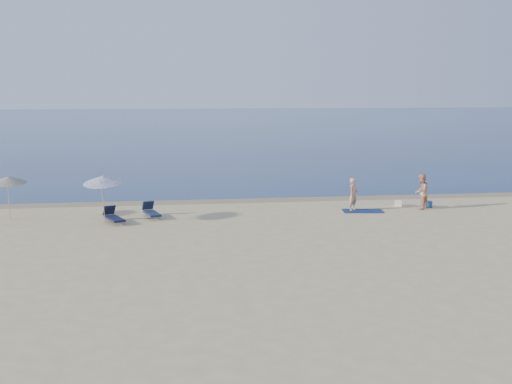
# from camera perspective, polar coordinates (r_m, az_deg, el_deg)

# --- Properties ---
(ground) EXTENTS (160.00, 160.00, 0.00)m
(ground) POSITION_cam_1_polar(r_m,az_deg,el_deg) (16.57, 14.95, -12.10)
(ground) COLOR tan
(ground) RESTS_ON ground
(sea) EXTENTS (240.00, 160.00, 0.01)m
(sea) POSITION_cam_1_polar(r_m,az_deg,el_deg) (114.51, -4.74, 6.18)
(sea) COLOR #0C244C
(sea) RESTS_ON ground
(wet_sand_strip) EXTENTS (240.00, 1.60, 0.00)m
(wet_sand_strip) POSITION_cam_1_polar(r_m,az_deg,el_deg) (34.66, 2.55, -0.67)
(wet_sand_strip) COLOR #847254
(wet_sand_strip) RESTS_ON ground
(person_left) EXTENTS (0.69, 0.69, 1.61)m
(person_left) POSITION_cam_1_polar(r_m,az_deg,el_deg) (31.72, 8.64, -0.21)
(person_left) COLOR tan
(person_left) RESTS_ON ground
(person_right) EXTENTS (1.06, 1.09, 1.76)m
(person_right) POSITION_cam_1_polar(r_m,az_deg,el_deg) (32.76, 14.48, 0.03)
(person_right) COLOR tan
(person_right) RESTS_ON ground
(beach_towel) EXTENTS (2.04, 1.31, 0.03)m
(beach_towel) POSITION_cam_1_polar(r_m,az_deg,el_deg) (31.74, 9.46, -1.68)
(beach_towel) COLOR #0F1D4B
(beach_towel) RESTS_ON ground
(white_bag) EXTENTS (0.42, 0.39, 0.29)m
(white_bag) POSITION_cam_1_polar(r_m,az_deg,el_deg) (33.47, 12.53, -0.98)
(white_bag) COLOR white
(white_bag) RESTS_ON ground
(blue_cooler) EXTENTS (0.54, 0.44, 0.34)m
(blue_cooler) POSITION_cam_1_polar(r_m,az_deg,el_deg) (33.41, 14.95, -1.05)
(blue_cooler) COLOR #1B4893
(blue_cooler) RESTS_ON ground
(umbrella_near) EXTENTS (2.24, 2.26, 2.30)m
(umbrella_near) POSITION_cam_1_polar(r_m,az_deg,el_deg) (29.09, -13.45, 1.10)
(umbrella_near) COLOR silver
(umbrella_near) RESTS_ON ground
(umbrella_far) EXTENTS (1.85, 1.87, 2.13)m
(umbrella_far) POSITION_cam_1_polar(r_m,az_deg,el_deg) (31.15, -21.14, 1.04)
(umbrella_far) COLOR silver
(umbrella_far) RESTS_ON ground
(lounger_left) EXTENTS (1.12, 1.69, 0.71)m
(lounger_left) POSITION_cam_1_polar(r_m,az_deg,el_deg) (29.30, -12.54, -2.19)
(lounger_left) COLOR black
(lounger_left) RESTS_ON ground
(lounger_right) EXTENTS (0.95, 1.67, 0.70)m
(lounger_right) POSITION_cam_1_polar(r_m,az_deg,el_deg) (30.19, -9.28, -1.77)
(lounger_right) COLOR #16213E
(lounger_right) RESTS_ON ground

